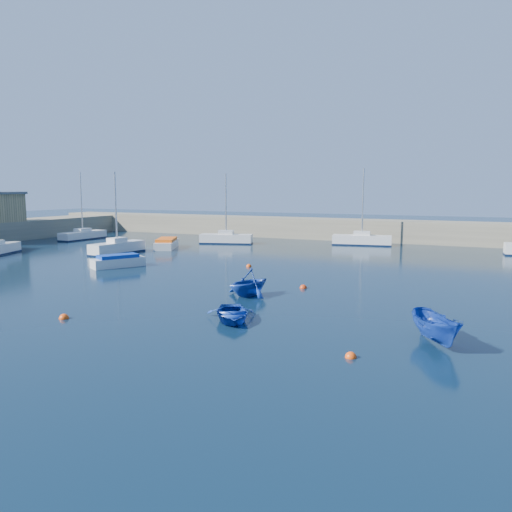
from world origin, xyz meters
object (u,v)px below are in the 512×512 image
at_px(motorboat_1, 118,261).
at_px(dinghy_right, 436,329).
at_px(dinghy_left, 249,282).
at_px(sailboat_5, 226,238).
at_px(motorboat_2, 166,244).
at_px(sailboat_3, 117,247).
at_px(dinghy_center, 232,314).
at_px(sailboat_4, 83,235).
at_px(sailboat_6, 362,240).

bearing_deg(motorboat_1, dinghy_right, 6.16).
height_order(motorboat_1, dinghy_left, dinghy_left).
height_order(sailboat_5, motorboat_1, sailboat_5).
relative_size(sailboat_5, motorboat_2, 1.46).
height_order(sailboat_5, dinghy_right, sailboat_5).
height_order(sailboat_3, dinghy_center, sailboat_3).
xyz_separation_m(sailboat_3, dinghy_right, (32.02, -17.69, 0.03)).
height_order(sailboat_5, motorboat_2, sailboat_5).
bearing_deg(motorboat_1, motorboat_2, 136.62).
xyz_separation_m(sailboat_3, dinghy_left, (20.78, -12.48, 0.20)).
bearing_deg(motorboat_2, sailboat_3, -133.79).
bearing_deg(dinghy_right, dinghy_center, 150.76).
bearing_deg(dinghy_center, motorboat_1, 115.29).
height_order(sailboat_3, sailboat_5, sailboat_5).
xyz_separation_m(sailboat_5, motorboat_1, (0.44, -19.61, -0.13)).
bearing_deg(sailboat_4, sailboat_6, 16.56).
bearing_deg(sailboat_5, sailboat_6, -87.54).
xyz_separation_m(dinghy_center, dinghy_right, (9.48, 0.32, 0.31)).
distance_m(sailboat_5, motorboat_1, 19.61).
xyz_separation_m(motorboat_1, dinghy_center, (16.54, -11.08, -0.14)).
xyz_separation_m(motorboat_2, dinghy_right, (30.14, -23.47, 0.15)).
bearing_deg(sailboat_3, dinghy_center, -31.96).
xyz_separation_m(sailboat_5, sailboat_6, (14.97, 5.24, 0.01)).
distance_m(sailboat_5, sailboat_6, 15.86).
bearing_deg(sailboat_3, sailboat_6, 47.77).
xyz_separation_m(dinghy_left, dinghy_right, (11.24, -5.21, -0.17)).
bearing_deg(motorboat_2, motorboat_1, -97.79).
bearing_deg(sailboat_4, dinghy_center, -34.86).
bearing_deg(dinghy_center, sailboat_4, 112.07).
bearing_deg(dinghy_right, sailboat_4, 118.27).
xyz_separation_m(sailboat_6, motorboat_2, (-18.65, -12.14, -0.12)).
height_order(dinghy_center, dinghy_right, dinghy_right).
relative_size(sailboat_4, motorboat_1, 1.93).
bearing_deg(dinghy_right, sailboat_5, 99.91).
bearing_deg(sailboat_6, sailboat_5, 99.53).
xyz_separation_m(motorboat_1, motorboat_2, (-4.12, 12.71, 0.03)).
xyz_separation_m(motorboat_1, dinghy_left, (14.77, -5.56, 0.34)).
height_order(sailboat_3, dinghy_left, sailboat_3).
xyz_separation_m(motorboat_2, dinghy_left, (18.90, -18.26, 0.32)).
height_order(sailboat_6, motorboat_1, sailboat_6).
relative_size(sailboat_6, dinghy_center, 2.60).
distance_m(sailboat_5, dinghy_left, 29.41).
xyz_separation_m(sailboat_4, sailboat_6, (34.03, 8.71, 0.07)).
height_order(sailboat_6, dinghy_center, sailboat_6).
height_order(sailboat_3, sailboat_6, sailboat_6).
distance_m(sailboat_6, dinghy_left, 30.40).
height_order(dinghy_left, dinghy_right, dinghy_left).
bearing_deg(motorboat_1, sailboat_4, 169.04).
relative_size(sailboat_3, motorboat_2, 1.45).
bearing_deg(sailboat_6, dinghy_center, 173.45).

